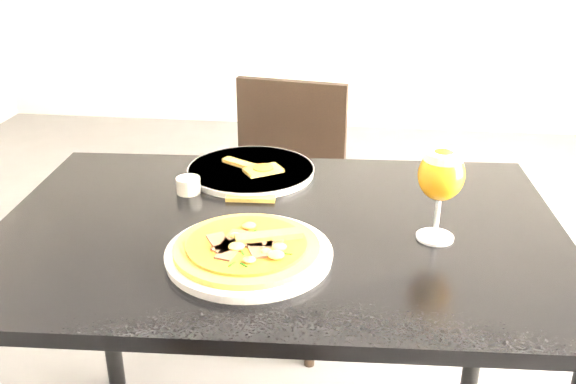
# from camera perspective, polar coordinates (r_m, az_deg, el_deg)

# --- Properties ---
(dining_table) EXTENTS (1.24, 0.86, 0.75)m
(dining_table) POSITION_cam_1_polar(r_m,az_deg,el_deg) (1.41, -0.81, -6.25)
(dining_table) COLOR black
(dining_table) RESTS_ON ground
(chair_far) EXTENTS (0.45, 0.45, 0.85)m
(chair_far) POSITION_cam_1_polar(r_m,az_deg,el_deg) (2.14, -0.57, -0.84)
(chair_far) COLOR black
(chair_far) RESTS_ON ground
(plate_main) EXTENTS (0.40, 0.40, 0.02)m
(plate_main) POSITION_cam_1_polar(r_m,az_deg,el_deg) (1.24, -3.48, -5.55)
(plate_main) COLOR white
(plate_main) RESTS_ON dining_table
(pizza) EXTENTS (0.28, 0.28, 0.03)m
(pizza) POSITION_cam_1_polar(r_m,az_deg,el_deg) (1.23, -3.63, -4.85)
(pizza) COLOR olive
(pizza) RESTS_ON plate_main
(plate_second) EXTENTS (0.38, 0.38, 0.02)m
(plate_second) POSITION_cam_1_polar(r_m,az_deg,el_deg) (1.62, -3.30, 1.90)
(plate_second) COLOR white
(plate_second) RESTS_ON dining_table
(crust_scraps) EXTENTS (0.17, 0.12, 0.01)m
(crust_scraps) POSITION_cam_1_polar(r_m,az_deg,el_deg) (1.60, -2.88, 2.17)
(crust_scraps) COLOR olive
(crust_scraps) RESTS_ON plate_second
(loose_crust) EXTENTS (0.11, 0.03, 0.01)m
(loose_crust) POSITION_cam_1_polar(r_m,az_deg,el_deg) (1.48, -3.36, -0.58)
(loose_crust) COLOR olive
(loose_crust) RESTS_ON dining_table
(sauce_cup) EXTENTS (0.06, 0.06, 0.04)m
(sauce_cup) POSITION_cam_1_polar(r_m,az_deg,el_deg) (1.53, -8.85, 0.66)
(sauce_cup) COLOR beige
(sauce_cup) RESTS_ON dining_table
(beer_glass) EXTENTS (0.09, 0.09, 0.19)m
(beer_glass) POSITION_cam_1_polar(r_m,az_deg,el_deg) (1.29, 13.47, 1.44)
(beer_glass) COLOR silver
(beer_glass) RESTS_ON dining_table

